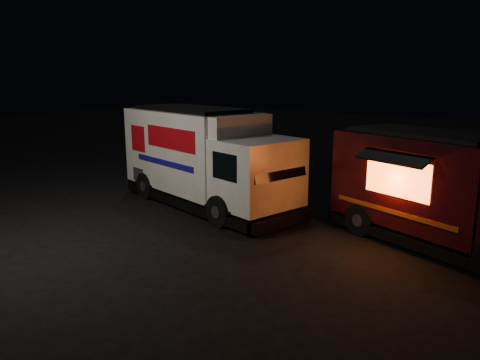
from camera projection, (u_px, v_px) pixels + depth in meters
ground at (155, 225)px, 13.20m from camera, size 80.00×80.00×0.00m
white_truck at (207, 158)px, 14.87m from camera, size 7.23×3.62×3.13m
red_truck at (450, 193)px, 11.19m from camera, size 6.40×3.89×2.80m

